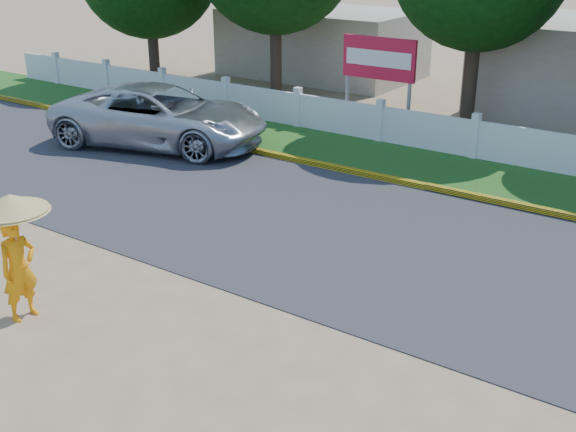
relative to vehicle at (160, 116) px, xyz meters
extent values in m
plane|color=#9E8460|center=(8.19, -7.14, -0.89)|extent=(120.00, 120.00, 0.00)
cube|color=#38383A|center=(8.19, -2.64, -0.88)|extent=(60.00, 7.00, 0.02)
cube|color=#2D601E|center=(8.19, 2.61, -0.87)|extent=(60.00, 3.50, 0.03)
cube|color=yellow|center=(8.19, 0.91, -0.81)|extent=(40.00, 0.18, 0.16)
cube|color=silver|center=(8.19, 4.06, -0.34)|extent=(40.00, 0.10, 1.10)
cube|color=#B7AD99|center=(-1.81, 11.86, 0.51)|extent=(8.00, 5.00, 2.80)
imported|color=#B0B4B9|center=(0.00, 0.00, 0.00)|extent=(6.96, 4.55, 1.78)
imported|color=orange|center=(5.29, -8.77, 0.00)|extent=(0.45, 0.67, 1.78)
cylinder|color=gray|center=(5.34, -8.77, 0.69)|extent=(0.03, 0.03, 1.16)
cone|color=tan|center=(5.34, -8.77, 1.18)|extent=(1.22, 1.22, 0.29)
cylinder|color=gray|center=(3.38, 5.16, 0.11)|extent=(0.12, 0.12, 2.00)
cylinder|color=gray|center=(5.58, 5.16, 0.11)|extent=(0.12, 0.12, 2.00)
cube|color=red|center=(4.48, 5.16, 1.41)|extent=(2.50, 0.12, 1.30)
cube|color=silver|center=(4.48, 5.10, 1.41)|extent=(2.25, 0.02, 0.49)
cylinder|color=#473828|center=(6.87, 6.78, 0.97)|extent=(0.44, 0.44, 3.73)
cylinder|color=#473828|center=(-6.99, 6.86, 0.64)|extent=(0.44, 0.44, 3.05)
cylinder|color=#473828|center=(-1.09, 7.42, 0.94)|extent=(0.44, 0.44, 3.67)
camera|label=1|loc=(15.04, -15.01, 5.29)|focal=45.00mm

